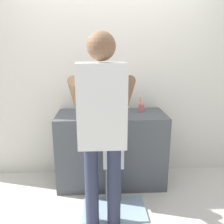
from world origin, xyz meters
name	(u,v)px	position (x,y,z in m)	size (l,w,h in m)	color
ground_plane	(113,195)	(0.00, 0.00, 0.00)	(14.00, 14.00, 0.00)	silver
back_wall	(110,70)	(0.00, 0.62, 1.35)	(4.40, 0.08, 2.70)	silver
vanity_cabinet	(111,149)	(0.00, 0.30, 0.44)	(1.26, 0.54, 0.88)	#4C5156
sink_basin	(111,110)	(0.00, 0.28, 0.93)	(0.33, 0.33, 0.11)	white
faucet	(111,104)	(0.00, 0.48, 0.96)	(0.18, 0.14, 0.18)	#B7BABF
toothbrush_cup	(141,108)	(0.36, 0.38, 0.93)	(0.07, 0.07, 0.21)	#D86666
bath_mat	(114,209)	(0.00, -0.25, 0.01)	(0.64, 0.40, 0.02)	#99B7CC
child_toddler	(113,155)	(0.00, -0.10, 0.54)	(0.28, 0.28, 0.91)	#47474C
adult_parent	(102,118)	(-0.11, -0.43, 1.04)	(0.54, 0.56, 1.73)	#2D334C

